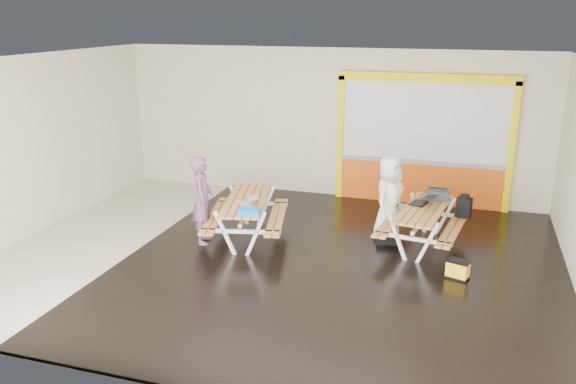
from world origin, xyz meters
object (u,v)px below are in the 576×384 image
(picnic_table_left, at_px, (247,209))
(blue_pouch, at_px, (249,212))
(person_right, at_px, (389,199))
(laptop_left, at_px, (248,201))
(picnic_table_right, at_px, (423,218))
(backpack, at_px, (464,206))
(laptop_right, at_px, (422,201))
(toolbox, at_px, (438,195))
(person_left, at_px, (203,200))
(fluke_bag, at_px, (458,270))
(dark_case, at_px, (388,238))

(picnic_table_left, distance_m, blue_pouch, 0.94)
(person_right, distance_m, laptop_left, 2.69)
(laptop_left, xyz_separation_m, blue_pouch, (0.23, -0.56, 0.01))
(picnic_table_right, xyz_separation_m, blue_pouch, (-2.90, -1.44, 0.29))
(laptop_left, bearing_deg, backpack, 20.41)
(laptop_right, xyz_separation_m, toolbox, (0.26, 0.36, 0.04))
(person_left, xyz_separation_m, laptop_right, (3.93, 1.23, -0.02))
(toolbox, bearing_deg, person_left, -159.27)
(blue_pouch, bearing_deg, fluke_bag, 3.19)
(picnic_table_right, height_order, backpack, backpack)
(blue_pouch, distance_m, fluke_bag, 3.67)
(laptop_left, relative_size, toolbox, 1.02)
(backpack, bearing_deg, laptop_right, -155.66)
(dark_case, relative_size, fluke_bag, 1.01)
(laptop_left, distance_m, toolbox, 3.63)
(person_right, relative_size, toolbox, 3.72)
(picnic_table_left, xyz_separation_m, fluke_bag, (3.97, -0.63, -0.45))
(fluke_bag, bearing_deg, blue_pouch, -176.81)
(person_left, xyz_separation_m, blue_pouch, (1.10, -0.41, 0.01))
(picnic_table_left, xyz_separation_m, person_left, (-0.72, -0.42, 0.24))
(picnic_table_left, height_order, picnic_table_right, picnic_table_left)
(person_right, distance_m, backpack, 1.42)
(toolbox, bearing_deg, dark_case, -146.07)
(picnic_table_left, height_order, person_right, person_right)
(fluke_bag, bearing_deg, dark_case, 137.30)
(laptop_right, height_order, fluke_bag, laptop_right)
(backpack, bearing_deg, blue_pouch, -151.16)
(blue_pouch, xyz_separation_m, dark_case, (2.26, 1.43, -0.77))
(person_left, height_order, fluke_bag, person_left)
(picnic_table_right, relative_size, person_right, 1.32)
(picnic_table_right, distance_m, backpack, 0.90)
(dark_case, height_order, fluke_bag, fluke_bag)
(laptop_right, distance_m, toolbox, 0.45)
(picnic_table_right, distance_m, fluke_bag, 1.48)
(picnic_table_left, bearing_deg, picnic_table_right, 10.54)
(laptop_left, height_order, backpack, laptop_left)
(toolbox, distance_m, backpack, 0.53)
(picnic_table_right, xyz_separation_m, fluke_bag, (0.70, -1.23, -0.42))
(person_right, height_order, backpack, person_right)
(laptop_left, relative_size, dark_case, 1.07)
(backpack, relative_size, dark_case, 1.05)
(person_left, bearing_deg, laptop_left, -97.67)
(picnic_table_left, height_order, laptop_left, laptop_left)
(person_right, relative_size, dark_case, 3.89)
(laptop_left, bearing_deg, picnic_table_right, 15.69)
(blue_pouch, bearing_deg, dark_case, 32.34)
(person_right, distance_m, dark_case, 0.76)
(toolbox, xyz_separation_m, dark_case, (-0.84, -0.56, -0.78))
(laptop_left, bearing_deg, toolbox, 23.35)
(picnic_table_right, distance_m, blue_pouch, 3.24)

